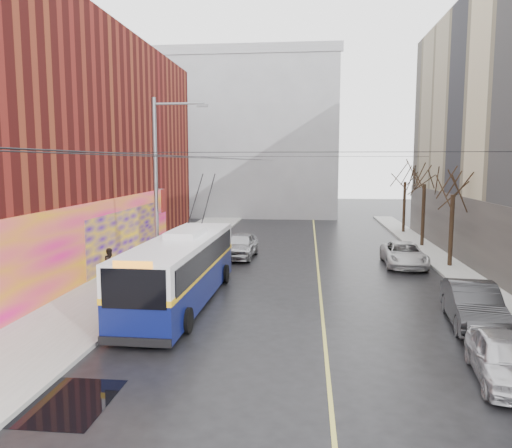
# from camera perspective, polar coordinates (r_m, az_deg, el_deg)

# --- Properties ---
(ground) EXTENTS (140.00, 140.00, 0.00)m
(ground) POSITION_cam_1_polar(r_m,az_deg,el_deg) (14.36, 2.06, -17.73)
(ground) COLOR black
(ground) RESTS_ON ground
(sidewalk_left) EXTENTS (4.00, 60.00, 0.15)m
(sidewalk_left) POSITION_cam_1_polar(r_m,az_deg,el_deg) (27.19, -13.32, -5.74)
(sidewalk_left) COLOR gray
(sidewalk_left) RESTS_ON ground
(sidewalk_right) EXTENTS (2.00, 60.00, 0.15)m
(sidewalk_right) POSITION_cam_1_polar(r_m,az_deg,el_deg) (26.97, 23.47, -6.25)
(sidewalk_right) COLOR gray
(sidewalk_right) RESTS_ON ground
(lane_line) EXTENTS (0.12, 50.00, 0.01)m
(lane_line) POSITION_cam_1_polar(r_m,az_deg,el_deg) (27.68, 7.14, -5.52)
(lane_line) COLOR #BFB74C
(lane_line) RESTS_ON ground
(building_left) EXTENTS (12.11, 36.00, 14.00)m
(building_left) POSITION_cam_1_polar(r_m,az_deg,el_deg) (31.83, -26.32, 8.11)
(building_left) COLOR #551311
(building_left) RESTS_ON ground
(building_far) EXTENTS (20.50, 12.10, 18.00)m
(building_far) POSITION_cam_1_polar(r_m,az_deg,el_deg) (58.47, -0.85, 10.05)
(building_far) COLOR gray
(building_far) RESTS_ON ground
(streetlight_pole) EXTENTS (2.65, 0.60, 9.00)m
(streetlight_pole) POSITION_cam_1_polar(r_m,az_deg,el_deg) (24.07, -11.01, 4.16)
(streetlight_pole) COLOR slate
(streetlight_pole) RESTS_ON ground
(catenary_wires) EXTENTS (18.00, 60.00, 0.22)m
(catenary_wires) POSITION_cam_1_polar(r_m,az_deg,el_deg) (27.98, -1.07, 7.55)
(catenary_wires) COLOR black
(tree_near) EXTENTS (3.20, 3.20, 6.40)m
(tree_near) POSITION_cam_1_polar(r_m,az_deg,el_deg) (30.15, 21.65, 4.61)
(tree_near) COLOR black
(tree_near) RESTS_ON ground
(tree_mid) EXTENTS (3.20, 3.20, 6.68)m
(tree_mid) POSITION_cam_1_polar(r_m,az_deg,el_deg) (36.93, 18.74, 5.53)
(tree_mid) COLOR black
(tree_mid) RESTS_ON ground
(tree_far) EXTENTS (3.20, 3.20, 6.57)m
(tree_far) POSITION_cam_1_polar(r_m,az_deg,el_deg) (43.78, 16.71, 5.66)
(tree_far) COLOR black
(tree_far) RESTS_ON ground
(puddle) EXTENTS (2.27, 2.75, 0.01)m
(puddle) POSITION_cam_1_polar(r_m,az_deg,el_deg) (14.23, -20.96, -18.46)
(puddle) COLOR black
(puddle) RESTS_ON ground
(pigeons_flying) EXTENTS (4.44, 2.41, 1.62)m
(pigeons_flying) POSITION_cam_1_polar(r_m,az_deg,el_deg) (24.58, -0.96, 10.11)
(pigeons_flying) COLOR slate
(trolleybus) EXTENTS (2.84, 11.50, 5.42)m
(trolleybus) POSITION_cam_1_polar(r_m,az_deg,el_deg) (21.62, -8.54, -5.05)
(trolleybus) COLOR #091048
(trolleybus) RESTS_ON ground
(parked_car_a) EXTENTS (2.05, 4.10, 1.34)m
(parked_car_a) POSITION_cam_1_polar(r_m,az_deg,el_deg) (15.75, 26.45, -13.57)
(parked_car_a) COLOR #B4B4B9
(parked_car_a) RESTS_ON ground
(parked_car_b) EXTENTS (2.15, 4.92, 1.57)m
(parked_car_b) POSITION_cam_1_polar(r_m,az_deg,el_deg) (20.31, 23.57, -8.47)
(parked_car_b) COLOR #29292C
(parked_car_b) RESTS_ON ground
(parked_car_c) EXTENTS (2.37, 4.96, 1.37)m
(parked_car_c) POSITION_cam_1_polar(r_m,az_deg,el_deg) (30.35, 16.53, -3.33)
(parked_car_c) COLOR #BBBBBD
(parked_car_c) RESTS_ON ground
(following_car) EXTENTS (2.11, 4.71, 1.57)m
(following_car) POSITION_cam_1_polar(r_m,az_deg,el_deg) (31.60, -1.81, -2.44)
(following_car) COLOR #A1A1A5
(following_car) RESTS_ON ground
(pedestrian_a) EXTENTS (0.47, 0.65, 1.65)m
(pedestrian_a) POSITION_cam_1_polar(r_m,az_deg,el_deg) (23.56, -14.52, -5.52)
(pedestrian_a) COLOR black
(pedestrian_a) RESTS_ON sidewalk_left
(pedestrian_b) EXTENTS (0.83, 0.93, 1.58)m
(pedestrian_b) POSITION_cam_1_polar(r_m,az_deg,el_deg) (26.25, -16.32, -4.36)
(pedestrian_b) COLOR black
(pedestrian_b) RESTS_ON sidewalk_left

